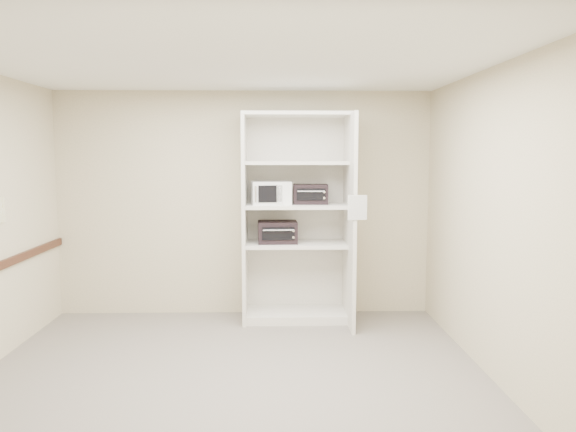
{
  "coord_description": "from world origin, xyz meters",
  "views": [
    {
      "loc": [
        0.36,
        -4.79,
        1.94
      ],
      "look_at": [
        0.51,
        1.34,
        1.27
      ],
      "focal_mm": 35.0,
      "sensor_mm": 36.0,
      "label": 1
    }
  ],
  "objects_px": {
    "microwave": "(271,193)",
    "toaster_oven_upper": "(310,194)",
    "shelving_unit": "(300,224)",
    "toaster_oven_lower": "(278,232)"
  },
  "relations": [
    {
      "from": "microwave",
      "to": "toaster_oven_upper",
      "type": "relative_size",
      "value": 1.11
    },
    {
      "from": "microwave",
      "to": "toaster_oven_lower",
      "type": "xyz_separation_m",
      "value": [
        0.08,
        -0.0,
        -0.46
      ]
    },
    {
      "from": "microwave",
      "to": "toaster_oven_upper",
      "type": "height_order",
      "value": "microwave"
    },
    {
      "from": "toaster_oven_upper",
      "to": "toaster_oven_lower",
      "type": "bearing_deg",
      "value": -170.19
    },
    {
      "from": "shelving_unit",
      "to": "toaster_oven_upper",
      "type": "bearing_deg",
      "value": 20.01
    },
    {
      "from": "shelving_unit",
      "to": "microwave",
      "type": "relative_size",
      "value": 5.47
    },
    {
      "from": "toaster_oven_upper",
      "to": "toaster_oven_lower",
      "type": "height_order",
      "value": "toaster_oven_upper"
    },
    {
      "from": "toaster_oven_lower",
      "to": "toaster_oven_upper",
      "type": "bearing_deg",
      "value": 6.02
    },
    {
      "from": "shelving_unit",
      "to": "toaster_oven_upper",
      "type": "xyz_separation_m",
      "value": [
        0.12,
        0.04,
        0.35
      ]
    },
    {
      "from": "shelving_unit",
      "to": "toaster_oven_lower",
      "type": "distance_m",
      "value": 0.28
    }
  ]
}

